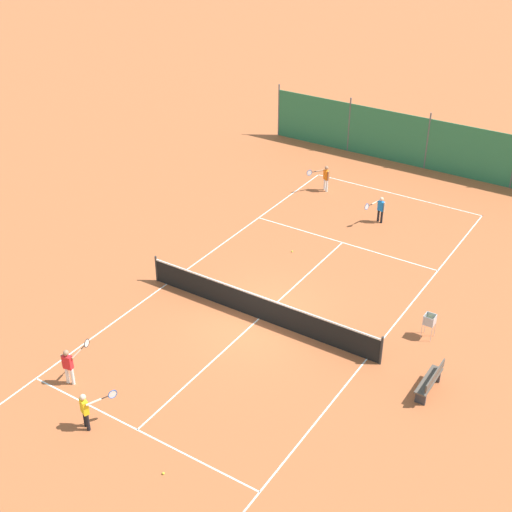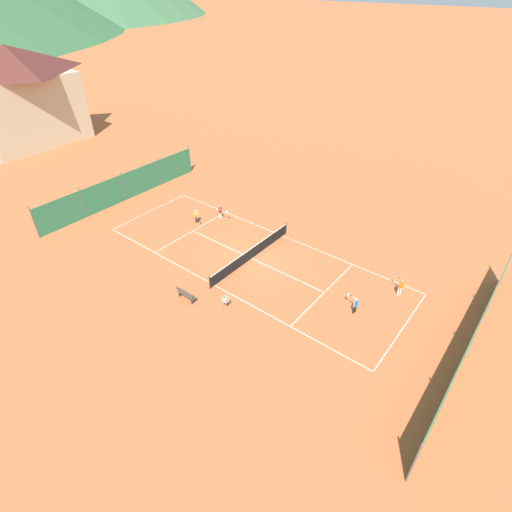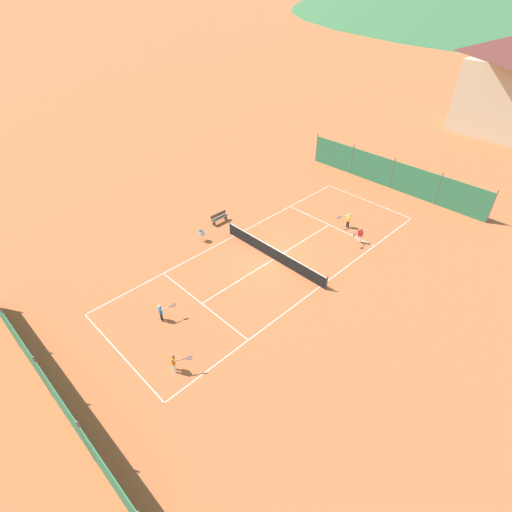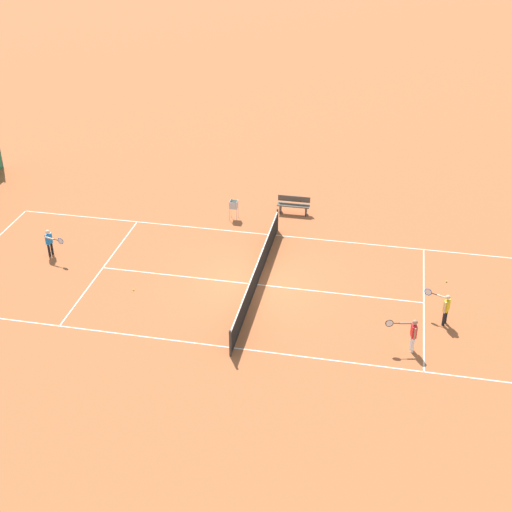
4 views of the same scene
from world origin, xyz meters
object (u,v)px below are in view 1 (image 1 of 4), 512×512
object	(u,v)px
tennis_ball_service_box	(163,473)
tennis_ball_alley_left	(292,251)
player_far_baseline	(325,177)
player_near_service	(86,408)
ball_hopper	(429,321)
player_far_service	(380,208)
player_near_baseline	(69,363)
courtside_bench	(430,381)
tennis_net	(259,307)

from	to	relation	value
tennis_ball_service_box	tennis_ball_alley_left	world-z (taller)	same
tennis_ball_service_box	player_far_baseline	bearing A→B (deg)	-75.34
player_near_service	tennis_ball_service_box	bearing A→B (deg)	175.87
tennis_ball_service_box	ball_hopper	bearing A→B (deg)	-111.15
tennis_ball_alley_left	player_far_service	bearing A→B (deg)	-113.66
player_near_baseline	tennis_ball_alley_left	size ratio (longest dim) A/B	19.13
player_far_service	courtside_bench	bearing A→B (deg)	122.11
tennis_net	player_far_service	bearing A→B (deg)	-93.28
player_near_service	ball_hopper	xyz separation A→B (m)	(-6.50, -9.20, -0.06)
player_far_service	player_near_baseline	distance (m)	15.20
player_near_baseline	ball_hopper	xyz separation A→B (m)	(-8.32, -8.07, -0.08)
tennis_ball_service_box	ball_hopper	size ratio (longest dim) A/B	0.07
player_near_baseline	tennis_ball_service_box	size ratio (longest dim) A/B	19.13
tennis_net	player_near_baseline	world-z (taller)	player_near_baseline
player_near_baseline	tennis_ball_alley_left	distance (m)	10.68
tennis_net	player_far_service	xyz separation A→B (m)	(-0.51, -8.86, 0.20)
player_far_baseline	courtside_bench	distance (m)	14.31
player_near_service	player_far_service	distance (m)	16.01
tennis_ball_alley_left	courtside_bench	bearing A→B (deg)	146.77
tennis_net	tennis_ball_alley_left	size ratio (longest dim) A/B	139.09
tennis_net	player_far_service	size ratio (longest dim) A/B	7.69
player_far_service	tennis_ball_service_box	bearing A→B (deg)	94.06
player_near_service	player_far_service	xyz separation A→B (m)	(-1.71, -15.92, -0.02)
player_near_service	tennis_ball_service_box	distance (m)	2.95
player_far_service	ball_hopper	distance (m)	8.25
tennis_ball_service_box	tennis_ball_alley_left	bearing A→B (deg)	-75.77
tennis_ball_alley_left	courtside_bench	distance (m)	9.22
tennis_net	courtside_bench	world-z (taller)	tennis_net
courtside_bench	tennis_net	bearing A→B (deg)	-4.02
tennis_ball_alley_left	ball_hopper	distance (m)	7.12
player_near_baseline	tennis_ball_alley_left	bearing A→B (deg)	-99.00
tennis_net	tennis_ball_alley_left	xyz separation A→B (m)	(1.36, -4.60, -0.47)
player_far_baseline	courtside_bench	size ratio (longest dim) A/B	0.84
player_near_baseline	ball_hopper	bearing A→B (deg)	-135.87
player_far_service	player_near_baseline	size ratio (longest dim) A/B	0.95
courtside_bench	tennis_ball_service_box	bearing A→B (deg)	55.48
tennis_net	ball_hopper	xyz separation A→B (m)	(-5.29, -2.14, 0.16)
player_far_baseline	tennis_ball_alley_left	bearing A→B (deg)	105.54
tennis_ball_service_box	player_near_baseline	bearing A→B (deg)	-15.99
player_near_baseline	ball_hopper	distance (m)	11.59
player_near_service	ball_hopper	world-z (taller)	player_near_service
tennis_ball_alley_left	tennis_net	bearing A→B (deg)	106.44
tennis_ball_service_box	ball_hopper	world-z (taller)	ball_hopper
player_near_service	tennis_ball_service_box	world-z (taller)	player_near_service
player_far_baseline	player_near_service	bearing A→B (deg)	95.78
player_near_service	player_near_baseline	distance (m)	2.14
player_near_service	player_near_baseline	xyz separation A→B (m)	(1.82, -1.13, 0.02)
player_far_service	tennis_ball_alley_left	bearing A→B (deg)	66.34
player_near_baseline	tennis_ball_service_box	bearing A→B (deg)	164.01
tennis_ball_service_box	tennis_ball_alley_left	size ratio (longest dim) A/B	1.00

